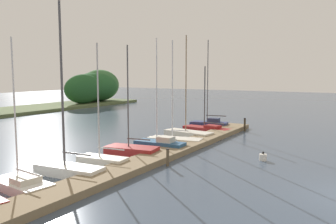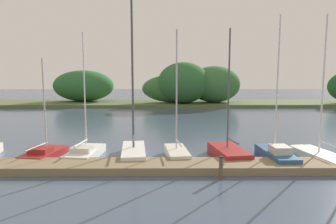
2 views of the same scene
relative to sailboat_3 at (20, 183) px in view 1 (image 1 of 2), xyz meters
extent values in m
cube|color=#847051|center=(6.27, -2.22, -0.11)|extent=(30.41, 1.80, 0.35)
ellipsoid|color=#235628|center=(29.39, 25.03, 2.31)|extent=(7.31, 3.13, 4.41)
ellipsoid|color=#386B38|center=(34.41, 26.28, 2.67)|extent=(8.13, 4.39, 5.12)
ellipsoid|color=#235628|center=(33.12, 26.20, 2.46)|extent=(8.50, 5.95, 4.69)
cube|color=white|center=(-0.01, -0.08, -0.09)|extent=(1.65, 3.15, 0.41)
cube|color=white|center=(0.13, 1.27, -0.11)|extent=(0.82, 0.83, 0.35)
cube|color=beige|center=(-0.05, -0.46, 0.25)|extent=(1.10, 1.01, 0.26)
cylinder|color=silver|center=(0.01, 0.15, 3.16)|extent=(0.07, 0.07, 6.09)
cylinder|color=silver|center=(-0.06, -0.61, 0.60)|extent=(0.25, 1.68, 0.08)
cube|color=white|center=(2.56, -0.23, -0.03)|extent=(1.52, 3.64, 0.52)
cube|color=white|center=(2.40, 1.36, -0.05)|extent=(0.73, 0.94, 0.44)
cylinder|color=#4C4C51|center=(2.53, 0.03, 4.16)|extent=(0.11, 0.11, 7.86)
cylinder|color=#4C4C51|center=(2.61, -0.72, 0.86)|extent=(0.25, 1.68, 0.08)
cube|color=silver|center=(4.82, -0.39, -0.04)|extent=(1.33, 2.86, 0.50)
cube|color=silver|center=(4.68, 0.84, -0.06)|extent=(0.64, 0.75, 0.43)
cylinder|color=#B7B7BC|center=(4.80, -0.19, 3.25)|extent=(0.08, 0.08, 6.08)
cylinder|color=#B7B7BC|center=(4.88, -0.93, 0.70)|extent=(0.25, 1.66, 0.06)
cube|color=maroon|center=(7.52, -0.35, -0.01)|extent=(1.87, 3.32, 0.56)
cube|color=maroon|center=(7.28, 1.04, -0.04)|extent=(0.87, 0.90, 0.48)
cylinder|color=#4C4C51|center=(7.48, -0.12, 3.32)|extent=(0.09, 0.09, 6.10)
cylinder|color=#4C4C51|center=(7.59, -0.80, 0.76)|extent=(0.34, 1.51, 0.08)
cube|color=#285684|center=(9.78, -0.96, -0.01)|extent=(1.26, 3.36, 0.55)
cube|color=#285684|center=(9.70, 0.53, -0.04)|extent=(0.65, 0.85, 0.47)
cube|color=beige|center=(9.80, -1.37, 0.44)|extent=(0.87, 1.03, 0.36)
cylinder|color=silver|center=(9.76, -0.71, 3.60)|extent=(0.08, 0.08, 6.67)
cube|color=silver|center=(12.19, -0.77, -0.10)|extent=(2.02, 3.90, 0.38)
cube|color=silver|center=(11.86, 0.87, -0.12)|extent=(0.89, 1.05, 0.32)
cylinder|color=silver|center=(12.14, -0.50, 3.54)|extent=(0.09, 0.09, 6.89)
cylinder|color=silver|center=(12.25, -1.06, 0.64)|extent=(0.32, 1.27, 0.07)
cube|color=silver|center=(14.74, -0.47, -0.05)|extent=(1.74, 3.93, 0.48)
cube|color=silver|center=(14.92, 1.23, -0.07)|extent=(0.84, 1.03, 0.41)
cylinder|color=#7F6647|center=(14.77, -0.19, 3.90)|extent=(0.08, 0.08, 7.41)
cube|color=maroon|center=(17.97, -0.59, -0.11)|extent=(1.75, 4.28, 0.35)
cube|color=maroon|center=(18.20, 1.26, -0.13)|extent=(0.81, 1.11, 0.30)
cube|color=maroon|center=(17.91, -1.11, 0.17)|extent=(1.08, 1.35, 0.23)
cylinder|color=#4C4C51|center=(18.01, -0.28, 2.67)|extent=(0.10, 0.10, 5.22)
cylinder|color=#4C4C51|center=(17.90, -1.18, 0.48)|extent=(0.32, 1.99, 0.08)
cube|color=navy|center=(19.84, 0.03, -0.01)|extent=(1.68, 3.35, 0.56)
cube|color=navy|center=(19.59, 1.45, -0.04)|extent=(0.76, 0.90, 0.47)
cube|color=#2D3856|center=(19.91, -0.37, 0.45)|extent=(1.01, 1.09, 0.36)
cylinder|color=#4C4C51|center=(19.80, 0.26, 3.96)|extent=(0.08, 0.08, 7.38)
cylinder|color=#4C4C51|center=(19.94, -0.55, 0.86)|extent=(0.40, 1.83, 0.08)
cylinder|color=brown|center=(6.56, -3.47, 0.17)|extent=(0.16, 0.16, 0.93)
cylinder|color=black|center=(6.56, -3.47, 0.66)|extent=(0.19, 0.19, 0.04)
cylinder|color=#3D3323|center=(19.59, -3.36, 0.27)|extent=(0.17, 0.17, 1.11)
cylinder|color=black|center=(19.59, -3.36, 0.84)|extent=(0.20, 0.20, 0.04)
cylinder|color=white|center=(10.45, -7.53, -0.11)|extent=(0.43, 0.43, 0.37)
sphere|color=black|center=(10.45, -7.53, 0.15)|extent=(0.15, 0.15, 0.15)
camera|label=1|loc=(-9.19, -12.93, 4.73)|focal=37.29mm
camera|label=2|loc=(4.26, -15.98, 4.15)|focal=33.08mm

